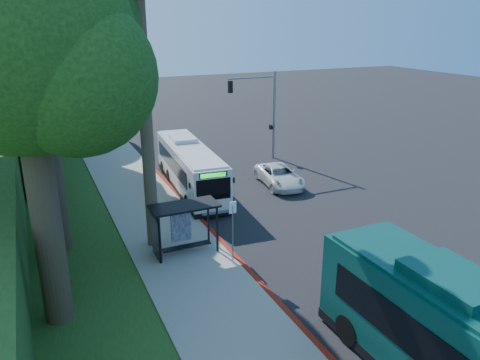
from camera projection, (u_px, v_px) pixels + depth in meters
name	position (u px, v px, depth m)	size (l,w,h in m)	color
ground	(282.00, 209.00, 28.05)	(140.00, 140.00, 0.00)	black
sidewalk	(163.00, 230.00, 25.16)	(4.50, 70.00, 0.12)	gray
red_curb	(232.00, 253.00, 22.62)	(0.25, 30.00, 0.13)	maroon
grass_verge	(45.00, 214.00, 27.24)	(8.00, 70.00, 0.06)	#234719
bus_shelter	(179.00, 219.00, 22.15)	(3.20, 1.51, 2.55)	black
stop_sign_pole	(233.00, 224.00, 20.95)	(0.35, 0.06, 3.17)	gray
traffic_signal_pole	(263.00, 105.00, 36.70)	(4.10, 0.30, 7.00)	gray
tree_0	(31.00, 9.00, 19.53)	(8.40, 8.00, 15.70)	#382B1E
tree_2	(33.00, 24.00, 33.73)	(8.82, 8.40, 15.12)	#382B1E
tree_3	(2.00, 5.00, 39.35)	(10.08, 9.60, 17.28)	#382B1E
tree_4	(34.00, 31.00, 47.94)	(8.40, 8.00, 14.14)	#382B1E
tree_5	(42.00, 36.00, 55.46)	(7.35, 7.00, 12.86)	#382B1E
tree_6	(25.00, 56.00, 14.65)	(7.56, 7.20, 13.74)	#382B1E
white_bus	(190.00, 166.00, 31.05)	(3.12, 10.90, 3.21)	silver
pickup	(280.00, 176.00, 31.92)	(2.25, 4.88, 1.36)	silver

